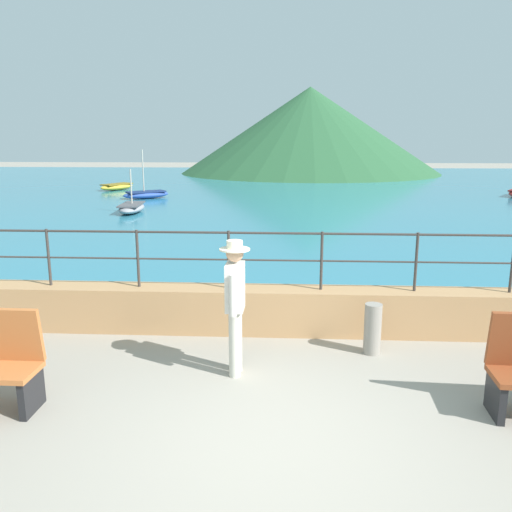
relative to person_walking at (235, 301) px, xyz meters
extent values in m
plane|color=gray|center=(0.47, -1.68, -0.98)|extent=(120.00, 120.00, 0.00)
cube|color=tan|center=(0.47, 1.52, -0.63)|extent=(20.00, 0.56, 0.70)
cylinder|color=#383330|center=(-3.07, 1.52, 0.17)|extent=(0.04, 0.04, 0.90)
cylinder|color=#383330|center=(-1.66, 1.52, 0.17)|extent=(0.04, 0.04, 0.90)
cylinder|color=#383330|center=(-0.24, 1.52, 0.17)|extent=(0.04, 0.04, 0.90)
cylinder|color=#383330|center=(1.17, 1.52, 0.17)|extent=(0.04, 0.04, 0.90)
cylinder|color=#383330|center=(2.59, 1.52, 0.17)|extent=(0.04, 0.04, 0.90)
cylinder|color=#383330|center=(0.47, 1.52, 0.59)|extent=(18.40, 0.04, 0.04)
cylinder|color=#383330|center=(0.47, 1.52, 0.17)|extent=(18.40, 0.03, 0.03)
cube|color=teal|center=(0.47, 24.16, -0.95)|extent=(64.00, 44.32, 0.06)
cone|color=#285633|center=(2.56, 39.19, 2.56)|extent=(21.74, 21.74, 7.08)
cube|color=black|center=(-2.17, -1.09, -0.76)|extent=(0.08, 0.47, 0.43)
cube|color=black|center=(2.93, -0.90, -0.76)|extent=(0.10, 0.47, 0.43)
cylinder|color=beige|center=(0.00, 0.09, -0.55)|extent=(0.15, 0.15, 0.86)
cylinder|color=beige|center=(0.00, -0.09, -0.55)|extent=(0.15, 0.15, 0.86)
cube|color=beige|center=(0.00, 0.00, 0.18)|extent=(0.23, 0.36, 0.60)
cylinder|color=beige|center=(0.00, 0.24, 0.14)|extent=(0.09, 0.09, 0.52)
cylinder|color=beige|center=(0.00, -0.24, 0.14)|extent=(0.09, 0.09, 0.52)
sphere|color=tan|center=(0.00, 0.00, 0.61)|extent=(0.22, 0.22, 0.22)
cylinder|color=beige|center=(0.00, 0.00, 0.66)|extent=(0.38, 0.38, 0.02)
cylinder|color=beige|center=(0.00, 0.00, 0.72)|extent=(0.20, 0.20, 0.10)
cylinder|color=gray|center=(1.86, 0.75, -0.62)|extent=(0.24, 0.24, 0.72)
ellipsoid|color=gold|center=(-9.00, 23.28, -0.74)|extent=(1.88, 2.45, 0.36)
cube|color=brown|center=(-9.00, 23.28, -0.59)|extent=(1.54, 1.98, 0.06)
ellipsoid|color=#2D4C9E|center=(-6.22, 19.16, -0.74)|extent=(2.40, 2.06, 0.36)
cube|color=navy|center=(-6.22, 19.16, -0.59)|extent=(1.94, 1.69, 0.06)
cylinder|color=#B2A899|center=(-6.30, 19.10, 0.44)|extent=(0.06, 0.06, 1.99)
ellipsoid|color=gray|center=(-5.49, 14.19, -0.74)|extent=(1.08, 2.36, 0.36)
cube|color=#4D4D51|center=(-5.49, 14.19, -0.59)|extent=(0.91, 1.89, 0.06)
cylinder|color=#B2A899|center=(-5.50, 14.29, 0.12)|extent=(0.06, 0.06, 1.35)
camera|label=1|loc=(0.62, -6.28, 2.00)|focal=36.90mm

